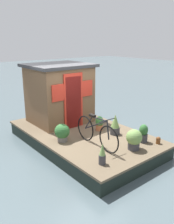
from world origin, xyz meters
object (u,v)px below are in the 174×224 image
potted_plant_ivy (115,125)px  potted_plant_mint (102,155)px  potted_plant_thyme (99,123)px  mooring_bollard (158,140)px  potted_plant_lavender (143,133)px  potted_plant_sage (134,139)px  potted_plant_fern (62,132)px  bicycle (96,132)px  houseboat_cabin (59,93)px

potted_plant_ivy → potted_plant_mint: 1.92m
potted_plant_thyme → mooring_bollard: (-1.81, -0.60, -0.14)m
potted_plant_ivy → potted_plant_lavender: size_ratio=1.20×
potted_plant_sage → potted_plant_ivy: potted_plant_ivy is taller
potted_plant_thyme → potted_plant_fern: potted_plant_fern is taller
bicycle → potted_plant_ivy: bearing=-74.2°
houseboat_cabin → mooring_bollard: size_ratio=10.07×
potted_plant_sage → potted_plant_ivy: (1.06, -0.37, 0.01)m
potted_plant_lavender → mooring_bollard: bearing=-145.8°
potted_plant_fern → houseboat_cabin: bearing=-31.0°
potted_plant_ivy → potted_plant_thyme: bearing=15.8°
potted_plant_ivy → potted_plant_mint: bearing=125.7°
potted_plant_fern → mooring_bollard: potted_plant_fern is taller
houseboat_cabin → potted_plant_thyme: size_ratio=4.42×
bicycle → potted_plant_lavender: size_ratio=3.31×
houseboat_cabin → potted_plant_fern: (-1.52, 0.91, -0.75)m
potted_plant_sage → potted_plant_fern: size_ratio=1.07×
bicycle → potted_plant_fern: (0.87, 0.54, -0.13)m
bicycle → potted_plant_fern: 1.03m
houseboat_cabin → potted_plant_thyme: bearing=-162.7°
potted_plant_mint → mooring_bollard: (-0.15, -2.00, -0.14)m
bicycle → potted_plant_lavender: bicycle is taller
potted_plant_thyme → potted_plant_lavender: 1.51m
bicycle → potted_plant_thyme: (0.83, -0.86, -0.16)m
potted_plant_ivy → mooring_bollard: size_ratio=3.06×
potted_plant_sage → mooring_bollard: potted_plant_sage is taller
potted_plant_fern → potted_plant_ivy: bearing=-110.5°
potted_plant_ivy → bicycle: bearing=105.8°
houseboat_cabin → potted_plant_sage: bearing=-175.1°
bicycle → potted_plant_ivy: (0.29, -1.01, -0.10)m
houseboat_cabin → potted_plant_mint: houseboat_cabin is taller
potted_plant_ivy → potted_plant_fern: (0.58, 1.55, -0.03)m
potted_plant_thyme → potted_plant_mint: 2.18m
mooring_bollard → potted_plant_fern: bearing=47.2°
potted_plant_mint → potted_plant_lavender: size_ratio=0.98×
potted_plant_mint → mooring_bollard: bearing=-94.2°
potted_plant_sage → potted_plant_thyme: (1.61, -0.21, -0.05)m
bicycle → potted_plant_ivy: 1.06m
potted_plant_fern → mooring_bollard: (-1.85, -2.00, -0.17)m
potted_plant_thyme → potted_plant_mint: potted_plant_mint is taller
mooring_bollard → houseboat_cabin: bearing=17.8°
mooring_bollard → potted_plant_ivy: bearing=19.3°
potted_plant_fern → potted_plant_thyme: bearing=-91.4°
bicycle → potted_plant_sage: bicycle is taller
potted_plant_thyme → houseboat_cabin: bearing=17.3°
houseboat_cabin → potted_plant_lavender: houseboat_cabin is taller
houseboat_cabin → potted_plant_lavender: bearing=-164.3°
potted_plant_sage → potted_plant_fern: (1.64, 1.19, -0.02)m
potted_plant_ivy → mooring_bollard: bearing=-160.7°
potted_plant_mint → potted_plant_fern: size_ratio=1.00×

